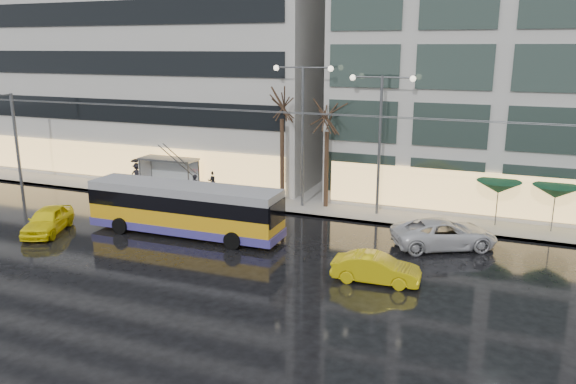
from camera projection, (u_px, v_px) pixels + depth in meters
The scene contains 19 objects.
ground at pixel (190, 259), 28.06m from camera, with size 140.00×140.00×0.00m, color black.
sidewalk at pixel (318, 195), 39.92m from camera, with size 80.00×10.00×0.15m, color gray.
kerb at pixel (293, 213), 35.47m from camera, with size 80.00×0.10×0.15m, color slate.
building_left at pixel (139, 37), 48.08m from camera, with size 34.00×14.00×22.00m, color #B0AFA9.
trolleybus at pixel (185, 211), 31.36m from camera, with size 11.32×4.45×5.23m.
catenary at pixel (271, 150), 33.78m from camera, with size 42.24×5.12×7.00m.
bus_shelter at pixel (166, 167), 40.18m from camera, with size 4.20×1.60×2.51m.
street_lamp_near at pixel (303, 117), 35.56m from camera, with size 3.96×0.36×9.03m.
street_lamp_far at pixel (380, 125), 33.84m from camera, with size 3.96×0.36×8.53m.
tree_a at pixel (282, 98), 36.00m from camera, with size 3.20×3.20×8.40m.
tree_b at pixel (327, 111), 35.28m from camera, with size 3.20×3.20×7.70m.
parasol_a at pixel (499, 187), 32.34m from camera, with size 2.50×2.50×2.65m.
parasol_b at pixel (556, 192), 31.27m from camera, with size 2.50×2.50×2.65m.
taxi_a at pixel (48, 220), 31.90m from camera, with size 1.74×4.32×1.47m, color #FFE90D.
taxi_b at pixel (376, 268), 25.17m from camera, with size 1.38×3.95×1.30m, color gold.
sedan_silver at pixel (444, 234), 29.51m from camera, with size 2.52×5.47×1.52m, color silver.
pedestrian_a at pixel (195, 180), 37.99m from camera, with size 1.19×1.20×2.19m.
pedestrian_b at pixel (213, 181), 40.50m from camera, with size 0.92×0.85×1.52m.
pedestrian_c at pixel (137, 171), 41.95m from camera, with size 1.22×0.95×2.11m.
Camera 1 is at (14.29, -22.65, 10.29)m, focal length 35.00 mm.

